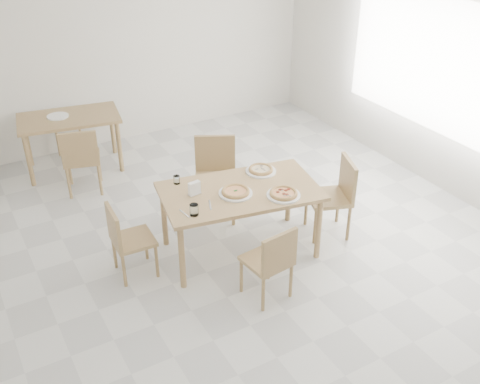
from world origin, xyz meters
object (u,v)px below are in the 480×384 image
chair_east (336,192)px  pizza_mushroom (261,169)px  chair_north (215,171)px  chair_west (125,237)px  chair_back_s (81,156)px  second_table (69,124)px  main_table (240,196)px  napkin_holder (194,189)px  pizza_pepperoni (284,193)px  plate_margherita (236,193)px  tumbler_a (194,210)px  tumbler_b (177,180)px  chair_south (272,259)px  chair_back_n (61,117)px  plate_pepperoni (283,195)px  plate_mushroom (261,171)px  plate_empty (58,116)px  pizza_margherita (236,191)px

chair_east → pizza_mushroom: size_ratio=3.29×
chair_north → chair_west: 1.45m
pizza_mushroom → chair_back_s: (-1.45, 1.80, -0.27)m
chair_east → second_table: bearing=-124.2°
main_table → chair_west: 1.20m
chair_west → napkin_holder: size_ratio=5.36×
chair_north → chair_east: size_ratio=1.06×
main_table → chair_west: bearing=-179.6°
chair_north → pizza_pepperoni: bearing=-53.6°
chair_west → chair_back_s: size_ratio=0.89×
chair_west → plate_margherita: (1.09, -0.25, 0.30)m
tumbler_a → tumbler_b: size_ratio=1.26×
second_table → main_table: bearing=-60.3°
main_table → napkin_holder: napkin_holder is taller
pizza_mushroom → pizza_pepperoni: bearing=-97.2°
pizza_mushroom → chair_south: bearing=-116.2°
chair_north → plate_margherita: size_ratio=2.77×
pizza_mushroom → chair_back_n: pizza_mushroom is taller
chair_west → plate_pepperoni: 1.60m
plate_mushroom → second_table: (-1.38, 2.52, -0.11)m
pizza_pepperoni → napkin_holder: 0.88m
chair_west → pizza_pepperoni: (1.48, -0.52, 0.33)m
plate_pepperoni → pizza_mushroom: 0.54m
chair_west → chair_east: chair_east is taller
plate_margherita → tumbler_b: bearing=130.9°
main_table → chair_east: (1.09, -0.20, -0.16)m
chair_east → plate_margherita: chair_east is taller
chair_east → pizza_mushroom: 0.87m
plate_pepperoni → chair_back_s: 2.73m
pizza_mushroom → chair_back_s: size_ratio=0.31×
chair_west → pizza_mushroom: 1.58m
plate_empty → chair_north: bearing=-57.6°
chair_south → pizza_margherita: 0.82m
plate_pepperoni → tumbler_b: 1.11m
pizza_pepperoni → chair_west: bearing=160.6°
main_table → plate_empty: bearing=122.0°
chair_east → chair_back_n: 4.22m
pizza_mushroom → tumbler_b: (-0.88, 0.21, 0.01)m
plate_margherita → chair_back_s: size_ratio=0.39×
chair_west → pizza_pepperoni: pizza_pepperoni is taller
napkin_holder → pizza_pepperoni: bearing=-39.0°
tumbler_a → chair_west: bearing=145.0°
chair_west → tumbler_b: size_ratio=8.97×
plate_mushroom → plate_margherita: bearing=-149.5°
chair_west → plate_mushroom: bearing=-86.5°
plate_margherita → plate_empty: bearing=110.0°
plate_pepperoni → pizza_margherita: (-0.39, 0.27, 0.02)m
chair_north → pizza_margherita: chair_north is taller
chair_south → chair_back_s: chair_back_s is taller
chair_west → plate_margherita: size_ratio=2.32×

